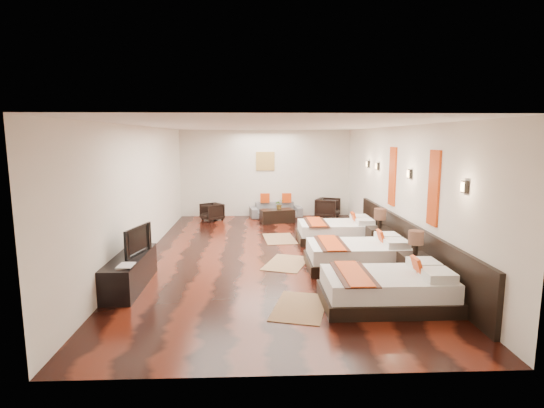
{
  "coord_description": "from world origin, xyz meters",
  "views": [
    {
      "loc": [
        -0.34,
        -8.98,
        2.56
      ],
      "look_at": [
        0.03,
        0.25,
        1.1
      ],
      "focal_mm": 27.88,
      "sensor_mm": 36.0,
      "label": 1
    }
  ],
  "objects_px": {
    "armchair_right": "(328,208)",
    "armchair_left": "(212,212)",
    "tv_console": "(130,272)",
    "figurine": "(141,236)",
    "nightstand_b": "(379,237)",
    "tv": "(134,240)",
    "book": "(118,266)",
    "sofa": "(276,210)",
    "bed_mid": "(358,255)",
    "table_plant": "(279,204)",
    "bed_near": "(388,289)",
    "coffee_table": "(277,216)",
    "nightstand_a": "(414,266)",
    "bed_far": "(337,231)"
  },
  "relations": [
    {
      "from": "bed_mid",
      "to": "table_plant",
      "type": "height_order",
      "value": "bed_mid"
    },
    {
      "from": "tv",
      "to": "book",
      "type": "xyz_separation_m",
      "value": [
        -0.05,
        -0.73,
        -0.23
      ]
    },
    {
      "from": "bed_near",
      "to": "nightstand_a",
      "type": "height_order",
      "value": "nightstand_a"
    },
    {
      "from": "bed_near",
      "to": "armchair_right",
      "type": "height_order",
      "value": "bed_near"
    },
    {
      "from": "tv",
      "to": "figurine",
      "type": "height_order",
      "value": "tv"
    },
    {
      "from": "bed_near",
      "to": "table_plant",
      "type": "distance_m",
      "value": 6.64
    },
    {
      "from": "coffee_table",
      "to": "tv_console",
      "type": "bearing_deg",
      "value": -117.2
    },
    {
      "from": "armchair_left",
      "to": "table_plant",
      "type": "relative_size",
      "value": 1.98
    },
    {
      "from": "bed_mid",
      "to": "figurine",
      "type": "xyz_separation_m",
      "value": [
        -4.2,
        -0.18,
        0.47
      ]
    },
    {
      "from": "book",
      "to": "armchair_right",
      "type": "bearing_deg",
      "value": 56.51
    },
    {
      "from": "bed_mid",
      "to": "tv_console",
      "type": "distance_m",
      "value": 4.3
    },
    {
      "from": "bed_near",
      "to": "sofa",
      "type": "distance_m",
      "value": 7.42
    },
    {
      "from": "book",
      "to": "armchair_right",
      "type": "relative_size",
      "value": 0.46
    },
    {
      "from": "bed_mid",
      "to": "table_plant",
      "type": "bearing_deg",
      "value": 105.66
    },
    {
      "from": "figurine",
      "to": "nightstand_b",
      "type": "bearing_deg",
      "value": 14.74
    },
    {
      "from": "armchair_left",
      "to": "armchair_right",
      "type": "xyz_separation_m",
      "value": [
        3.68,
        0.31,
        0.05
      ]
    },
    {
      "from": "armchair_right",
      "to": "coffee_table",
      "type": "height_order",
      "value": "armchair_right"
    },
    {
      "from": "nightstand_b",
      "to": "sofa",
      "type": "distance_m",
      "value": 4.78
    },
    {
      "from": "armchair_left",
      "to": "table_plant",
      "type": "xyz_separation_m",
      "value": [
        2.08,
        -0.33,
        0.28
      ]
    },
    {
      "from": "nightstand_b",
      "to": "armchair_right",
      "type": "xyz_separation_m",
      "value": [
        -0.44,
        4.14,
        -0.03
      ]
    },
    {
      "from": "armchair_left",
      "to": "tv_console",
      "type": "bearing_deg",
      "value": -43.73
    },
    {
      "from": "book",
      "to": "sofa",
      "type": "relative_size",
      "value": 0.2
    },
    {
      "from": "figurine",
      "to": "sofa",
      "type": "height_order",
      "value": "figurine"
    },
    {
      "from": "nightstand_a",
      "to": "book",
      "type": "xyz_separation_m",
      "value": [
        -4.95,
        -0.54,
        0.23
      ]
    },
    {
      "from": "tv_console",
      "to": "book",
      "type": "xyz_separation_m",
      "value": [
        0.0,
        -0.61,
        0.29
      ]
    },
    {
      "from": "table_plant",
      "to": "bed_near",
      "type": "bearing_deg",
      "value": -78.72
    },
    {
      "from": "figurine",
      "to": "table_plant",
      "type": "xyz_separation_m",
      "value": [
        2.9,
        4.8,
        -0.18
      ]
    },
    {
      "from": "bed_mid",
      "to": "nightstand_b",
      "type": "xyz_separation_m",
      "value": [
        0.75,
        1.13,
        0.09
      ]
    },
    {
      "from": "armchair_left",
      "to": "armchair_right",
      "type": "height_order",
      "value": "armchair_right"
    },
    {
      "from": "bed_near",
      "to": "armchair_left",
      "type": "xyz_separation_m",
      "value": [
        -3.38,
        6.84,
        0.01
      ]
    },
    {
      "from": "bed_mid",
      "to": "tv",
      "type": "distance_m",
      "value": 4.26
    },
    {
      "from": "book",
      "to": "bed_mid",
      "type": "bearing_deg",
      "value": 20.05
    },
    {
      "from": "nightstand_b",
      "to": "armchair_right",
      "type": "relative_size",
      "value": 1.43
    },
    {
      "from": "tv_console",
      "to": "armchair_left",
      "type": "bearing_deg",
      "value": 82.11
    },
    {
      "from": "sofa",
      "to": "armchair_left",
      "type": "distance_m",
      "value": 2.06
    },
    {
      "from": "bed_near",
      "to": "nightstand_b",
      "type": "bearing_deg",
      "value": 75.98
    },
    {
      "from": "tv_console",
      "to": "armchair_left",
      "type": "xyz_separation_m",
      "value": [
        0.82,
        5.89,
        -0.01
      ]
    },
    {
      "from": "bed_near",
      "to": "figurine",
      "type": "height_order",
      "value": "figurine"
    },
    {
      "from": "tv_console",
      "to": "figurine",
      "type": "xyz_separation_m",
      "value": [
        0.0,
        0.75,
        0.45
      ]
    },
    {
      "from": "armchair_right",
      "to": "table_plant",
      "type": "distance_m",
      "value": 1.74
    },
    {
      "from": "book",
      "to": "armchair_left",
      "type": "height_order",
      "value": "book"
    },
    {
      "from": "nightstand_b",
      "to": "sofa",
      "type": "bearing_deg",
      "value": 116.26
    },
    {
      "from": "book",
      "to": "tv",
      "type": "bearing_deg",
      "value": 86.09
    },
    {
      "from": "tv_console",
      "to": "book",
      "type": "distance_m",
      "value": 0.67
    },
    {
      "from": "tv",
      "to": "armchair_left",
      "type": "bearing_deg",
      "value": 6.04
    },
    {
      "from": "armchair_right",
      "to": "armchair_left",
      "type": "bearing_deg",
      "value": 119.58
    },
    {
      "from": "book",
      "to": "armchair_right",
      "type": "distance_m",
      "value": 8.16
    },
    {
      "from": "figurine",
      "to": "sofa",
      "type": "bearing_deg",
      "value": 63.14
    },
    {
      "from": "bed_far",
      "to": "sofa",
      "type": "distance_m",
      "value": 3.49
    },
    {
      "from": "nightstand_b",
      "to": "tv_console",
      "type": "relative_size",
      "value": 0.55
    }
  ]
}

